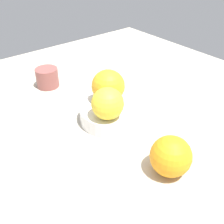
{
  "coord_description": "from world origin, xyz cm",
  "views": [
    {
      "loc": [
        34.6,
        43.17,
        39.71
      ],
      "look_at": [
        0.0,
        0.0,
        2.26
      ],
      "focal_mm": 43.37,
      "sensor_mm": 36.0,
      "label": 1
    }
  ],
  "objects": [
    {
      "name": "fruit_bowl",
      "position": [
        0.0,
        0.0,
        1.78
      ],
      "size": [
        15.98,
        15.98,
        3.76
      ],
      "color": "white",
      "rests_on": "ground_plane"
    },
    {
      "name": "ceramic_cup",
      "position": [
        4.22,
        -25.78,
        2.88
      ],
      "size": [
        6.66,
        6.66,
        5.76
      ],
      "primitive_type": "cylinder",
      "color": "#8C4C47",
      "rests_on": "ground_plane"
    },
    {
      "name": "ground_plane",
      "position": [
        0.0,
        0.0,
        -1.0
      ],
      "size": [
        110.0,
        110.0,
        2.0
      ],
      "primitive_type": "cube",
      "color": "#BCB29E"
    },
    {
      "name": "orange_in_bowl_1",
      "position": [
        3.47,
        2.75,
        7.47
      ],
      "size": [
        7.42,
        7.42,
        7.42
      ],
      "primitive_type": "sphere",
      "color": "yellow",
      "rests_on": "fruit_bowl"
    },
    {
      "name": "orange_loose_0",
      "position": [
        2.31,
        20.72,
        4.04
      ],
      "size": [
        8.08,
        8.08,
        8.08
      ],
      "primitive_type": "sphere",
      "color": "orange",
      "rests_on": "ground_plane"
    },
    {
      "name": "orange_in_bowl_0",
      "position": [
        -1.14,
        -2.92,
        7.87
      ],
      "size": [
        8.23,
        8.23,
        8.23
      ],
      "primitive_type": "sphere",
      "color": "#F9A823",
      "rests_on": "fruit_bowl"
    }
  ]
}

